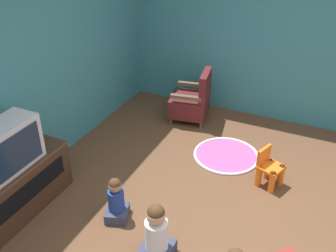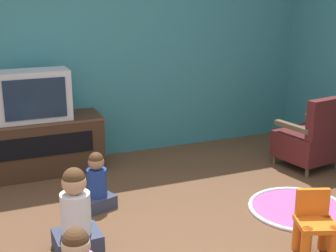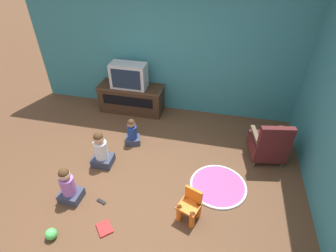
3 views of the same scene
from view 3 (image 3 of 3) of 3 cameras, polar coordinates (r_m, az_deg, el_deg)
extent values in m
plane|color=brown|center=(4.14, -6.07, -13.91)|extent=(30.00, 30.00, 0.00)
cube|color=teal|center=(5.36, -0.93, 17.27)|extent=(5.59, 0.12, 2.81)
cube|color=#382316|center=(5.72, -7.90, 5.99)|extent=(1.34, 0.49, 0.59)
cube|color=#503626|center=(5.59, -8.15, 8.50)|extent=(1.37, 0.50, 0.02)
cube|color=black|center=(5.49, -8.82, 5.32)|extent=(1.07, 0.01, 0.21)
cube|color=#B7B7BC|center=(5.44, -8.52, 10.79)|extent=(0.72, 0.34, 0.51)
cube|color=#142338|center=(5.29, -9.17, 9.96)|extent=(0.59, 0.02, 0.40)
cylinder|color=brown|center=(5.15, 22.07, -4.07)|extent=(0.04, 0.04, 0.10)
cylinder|color=brown|center=(5.00, 17.05, -4.05)|extent=(0.04, 0.04, 0.10)
cylinder|color=brown|center=(4.82, 23.53, -7.68)|extent=(0.04, 0.04, 0.10)
cylinder|color=brown|center=(4.67, 18.17, -7.77)|extent=(0.04, 0.04, 0.10)
cube|color=#4C1919|center=(4.78, 20.70, -4.11)|extent=(0.64, 0.64, 0.29)
cube|color=#4C1919|center=(4.40, 22.42, -2.59)|extent=(0.53, 0.19, 0.42)
cube|color=brown|center=(4.72, 24.07, -1.86)|extent=(0.15, 0.47, 0.05)
cube|color=brown|center=(4.56, 18.51, -1.77)|extent=(0.15, 0.47, 0.05)
cylinder|color=orange|center=(3.72, 2.41, -18.40)|extent=(0.08, 0.08, 0.27)
cylinder|color=orange|center=(3.67, 5.21, -19.71)|extent=(0.08, 0.08, 0.27)
cylinder|color=orange|center=(3.81, 3.88, -16.48)|extent=(0.08, 0.08, 0.27)
cylinder|color=orange|center=(3.77, 6.61, -17.71)|extent=(0.08, 0.08, 0.27)
cube|color=orange|center=(3.65, 4.62, -17.00)|extent=(0.35, 0.34, 0.04)
cube|color=orange|center=(3.61, 5.63, -14.60)|extent=(0.24, 0.12, 0.21)
cylinder|color=#A54C8C|center=(4.24, 10.85, -12.69)|extent=(0.88, 0.88, 0.01)
torus|color=silver|center=(4.24, 10.86, -12.65)|extent=(0.89, 0.89, 0.04)
cube|color=#33384C|center=(4.93, -7.63, -3.03)|extent=(0.33, 0.31, 0.12)
cylinder|color=navy|center=(4.82, -7.81, -1.35)|extent=(0.17, 0.17, 0.25)
sphere|color=#9E7051|center=(4.71, -8.00, 0.49)|extent=(0.14, 0.14, 0.14)
sphere|color=#472D19|center=(4.69, -8.02, 0.74)|extent=(0.13, 0.13, 0.13)
cube|color=#33384C|center=(4.23, -20.32, -13.95)|extent=(0.32, 0.28, 0.14)
cylinder|color=#A566BF|center=(4.07, -20.95, -12.02)|extent=(0.20, 0.20, 0.29)
sphere|color=#D8AD8C|center=(3.92, -21.66, -9.83)|extent=(0.16, 0.16, 0.16)
sphere|color=#472D19|center=(3.90, -21.76, -9.53)|extent=(0.15, 0.15, 0.15)
cube|color=#33384C|center=(4.60, -13.96, -7.20)|extent=(0.34, 0.30, 0.15)
cylinder|color=silver|center=(4.45, -14.39, -5.06)|extent=(0.22, 0.22, 0.31)
sphere|color=tan|center=(4.30, -14.87, -2.65)|extent=(0.18, 0.18, 0.18)
sphere|color=#472D19|center=(4.28, -14.93, -2.32)|extent=(0.16, 0.16, 0.16)
sphere|color=#4CCC59|center=(3.92, -24.10, -20.67)|extent=(0.15, 0.15, 0.15)
cube|color=#B22323|center=(3.83, -13.65, -20.81)|extent=(0.28, 0.28, 0.02)
cube|color=black|center=(4.10, -14.31, -15.65)|extent=(0.16, 0.09, 0.02)
camera|label=1|loc=(4.46, -59.73, 18.15)|focal=42.00mm
camera|label=2|loc=(2.70, -66.38, -18.92)|focal=50.00mm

